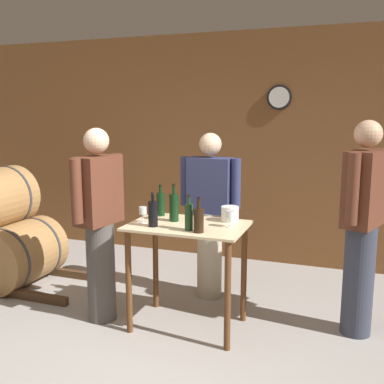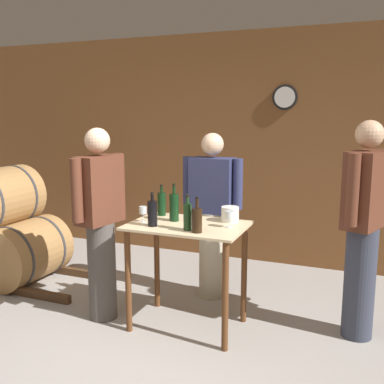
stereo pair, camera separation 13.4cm
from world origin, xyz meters
name	(u,v)px [view 1 (the left image)]	position (x,y,z in m)	size (l,w,h in m)	color
ground_plane	(121,375)	(0.00, 0.00, 0.00)	(14.00, 14.00, 0.00)	#9E9993
back_wall	(229,148)	(0.00, 2.74, 1.35)	(8.40, 0.08, 2.70)	brown
tasting_table	(188,247)	(0.18, 0.83, 0.69)	(0.94, 0.64, 0.88)	beige
wine_bottle_far_left	(161,203)	(-0.15, 1.04, 0.99)	(0.07, 0.07, 0.28)	black
wine_bottle_left	(153,213)	(-0.06, 0.67, 0.99)	(0.08, 0.08, 0.28)	black
wine_bottle_center	(174,207)	(0.03, 0.90, 1.00)	(0.08, 0.08, 0.32)	black
wine_bottle_right	(189,216)	(0.25, 0.66, 1.00)	(0.06, 0.06, 0.28)	#193819
wine_bottle_far_right	(199,219)	(0.34, 0.63, 0.98)	(0.08, 0.08, 0.27)	black
wine_glass_near_left	(143,211)	(-0.19, 0.77, 0.98)	(0.06, 0.06, 0.13)	silver
wine_glass_near_center	(230,215)	(0.52, 0.86, 0.98)	(0.07, 0.07, 0.13)	silver
ice_bucket	(230,214)	(0.47, 1.05, 0.94)	(0.15, 0.15, 0.13)	white
person_host	(210,212)	(0.15, 1.50, 0.84)	(0.59, 0.24, 1.59)	#B7AD93
person_visitor_with_scarf	(99,221)	(-0.57, 0.70, 0.87)	(0.29, 0.58, 1.65)	#4C4742
person_visitor_bearded	(362,224)	(1.51, 1.18, 0.91)	(0.34, 0.56, 1.72)	#333847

